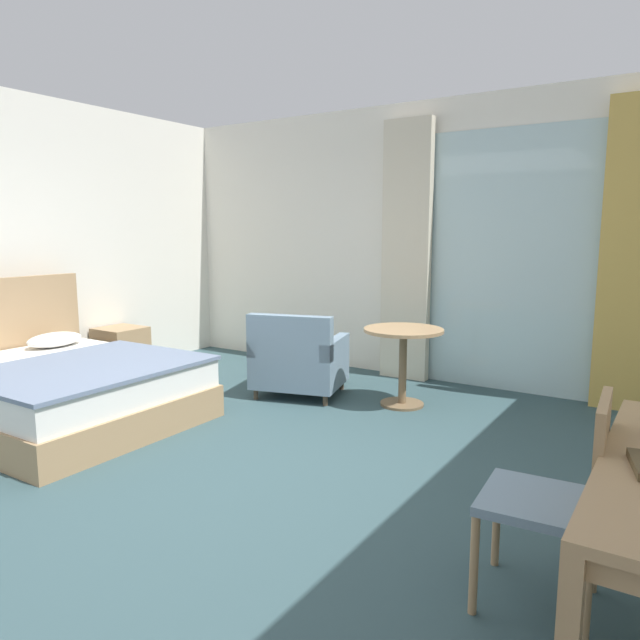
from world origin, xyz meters
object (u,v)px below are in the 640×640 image
nightstand (121,351)px  armchair_by_window (298,361)px  bed (58,388)px  desk_chair (563,491)px  round_cafe_table (403,348)px

nightstand → armchair_by_window: armchair_by_window is taller
bed → desk_chair: (3.95, -0.33, 0.23)m
nightstand → round_cafe_table: round_cafe_table is taller
desk_chair → armchair_by_window: 3.39m
bed → round_cafe_table: size_ratio=2.86×
bed → round_cafe_table: (2.19, 1.94, 0.24)m
nightstand → bed: bearing=-56.4°
nightstand → armchair_by_window: size_ratio=0.54×
nightstand → desk_chair: (4.84, -1.66, 0.26)m
nightstand → armchair_by_window: bearing=9.5°
bed → nightstand: bearing=123.6°
round_cafe_table → armchair_by_window: bearing=-165.5°
desk_chair → armchair_by_window: desk_chair is taller
desk_chair → nightstand: bearing=161.0°
armchair_by_window → bed: bearing=-126.0°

